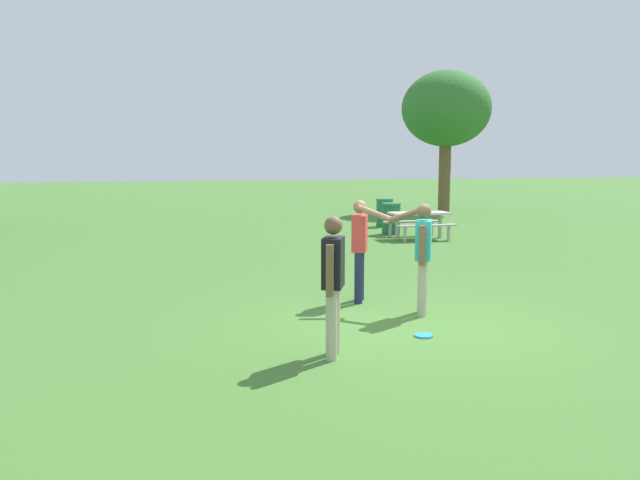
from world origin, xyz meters
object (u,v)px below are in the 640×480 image
object	(u,v)px
person_thrower	(333,277)
trash_can_beside_table	(391,218)
frisbee	(424,335)
tree_slender_mid	(446,110)
person_bystander	(422,250)
picnic_table_near	(419,219)
trash_can_further_along	(385,212)
person_catcher	(360,243)

from	to	relation	value
person_thrower	trash_can_beside_table	size ratio (longest dim) A/B	1.71
frisbee	tree_slender_mid	xyz separation A→B (m)	(8.99, 17.64, 4.39)
person_bystander	frisbee	bearing A→B (deg)	-112.57
trash_can_beside_table	tree_slender_mid	distance (m)	9.61
frisbee	person_bystander	bearing A→B (deg)	67.43
picnic_table_near	trash_can_further_along	size ratio (longest dim) A/B	1.80
person_catcher	frisbee	xyz separation A→B (m)	(0.15, -2.12, -0.95)
person_catcher	picnic_table_near	xyz separation A→B (m)	(4.27, 7.25, -0.40)
person_bystander	tree_slender_mid	world-z (taller)	tree_slender_mid
person_thrower	person_bystander	size ratio (longest dim) A/B	1.00
trash_can_further_along	tree_slender_mid	xyz separation A→B (m)	(4.64, 4.90, 3.92)
picnic_table_near	trash_can_further_along	distance (m)	3.39
picnic_table_near	tree_slender_mid	size ratio (longest dim) A/B	0.28
person_bystander	trash_can_beside_table	xyz separation A→B (m)	(3.28, 9.50, -0.48)
trash_can_beside_table	person_catcher	bearing A→B (deg)	-114.65
person_thrower	person_catcher	size ratio (longest dim) A/B	1.00
person_catcher	picnic_table_near	size ratio (longest dim) A/B	0.95
person_bystander	trash_can_further_along	world-z (taller)	person_bystander
person_bystander	tree_slender_mid	xyz separation A→B (m)	(8.53, 16.53, 3.44)
person_thrower	person_catcher	xyz separation A→B (m)	(1.22, 2.60, 0.02)
frisbee	trash_can_beside_table	bearing A→B (deg)	70.57
person_bystander	frisbee	world-z (taller)	person_bystander
person_catcher	person_bystander	bearing A→B (deg)	-58.45
picnic_table_near	trash_can_beside_table	distance (m)	1.30
person_thrower	person_bystander	world-z (taller)	same
tree_slender_mid	trash_can_further_along	bearing A→B (deg)	-133.46
tree_slender_mid	trash_can_beside_table	bearing A→B (deg)	-126.71
trash_can_further_along	frisbee	bearing A→B (deg)	-108.82
person_catcher	trash_can_beside_table	world-z (taller)	person_catcher
person_thrower	frisbee	world-z (taller)	person_thrower
person_catcher	person_bystander	size ratio (longest dim) A/B	1.00
person_catcher	frisbee	distance (m)	2.32
frisbee	trash_can_further_along	bearing A→B (deg)	71.18
frisbee	tree_slender_mid	size ratio (longest dim) A/B	0.04
person_thrower	tree_slender_mid	distance (m)	21.16
person_catcher	trash_can_beside_table	bearing A→B (deg)	65.35
person_thrower	tree_slender_mid	size ratio (longest dim) A/B	0.27
person_bystander	trash_can_beside_table	bearing A→B (deg)	70.95
person_catcher	tree_slender_mid	size ratio (longest dim) A/B	0.27
trash_can_beside_table	tree_slender_mid	xyz separation A→B (m)	(5.25, 7.04, 3.92)
tree_slender_mid	person_thrower	bearing A→B (deg)	-119.74
person_thrower	person_bystander	distance (m)	2.43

